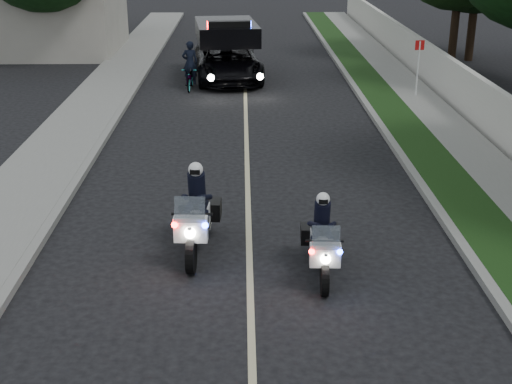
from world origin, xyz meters
TOP-DOWN VIEW (x-y plane):
  - curb_right at (4.10, 10.00)m, footprint 0.20×60.00m
  - grass_verge at (4.80, 10.00)m, footprint 1.20×60.00m
  - sidewalk_right at (6.10, 10.00)m, footprint 1.40×60.00m
  - curb_left at (-4.10, 10.00)m, footprint 0.20×60.00m
  - sidewalk_left at (-5.20, 10.00)m, footprint 2.00×60.00m
  - lane_marking at (0.00, 10.00)m, footprint 0.12×50.00m
  - police_moto_left at (-1.00, 4.31)m, footprint 0.84×2.10m
  - police_moto_right at (1.28, 3.35)m, footprint 0.69×1.81m
  - police_suv at (-0.68, 19.65)m, footprint 3.00×5.56m
  - bicycle at (-2.04, 17.96)m, footprint 0.62×1.62m
  - cyclist at (-2.04, 17.96)m, footprint 0.62×0.46m
  - sign_post at (6.00, 16.17)m, footprint 0.38×0.38m
  - tree_right_d at (9.31, 23.34)m, footprint 6.15×6.15m
  - tree_right_e at (10.14, 23.52)m, footprint 6.34×6.34m
  - tree_left_near at (-8.60, 23.43)m, footprint 7.83×7.83m
  - tree_left_far at (-9.71, 31.13)m, footprint 5.86×5.86m

SIDE VIEW (x-z plane):
  - police_moto_left at x=-1.00m, z-range -0.88..0.88m
  - police_moto_right at x=1.28m, z-range -0.76..0.76m
  - police_suv at x=-0.68m, z-range -1.30..1.30m
  - bicycle at x=-2.04m, z-range -0.42..0.42m
  - cyclist at x=-2.04m, z-range -0.80..0.80m
  - sign_post at x=6.00m, z-range -1.08..1.08m
  - tree_right_d at x=9.31m, z-range -5.11..5.11m
  - tree_right_e at x=10.14m, z-range -4.80..4.80m
  - tree_left_near at x=-8.60m, z-range -5.03..5.03m
  - tree_left_far at x=-9.71m, z-range -4.77..4.77m
  - lane_marking at x=0.00m, z-range 0.00..0.01m
  - curb_right at x=4.10m, z-range 0.00..0.15m
  - curb_left at x=-4.10m, z-range 0.00..0.15m
  - grass_verge at x=4.80m, z-range 0.00..0.16m
  - sidewalk_right at x=6.10m, z-range 0.00..0.16m
  - sidewalk_left at x=-5.20m, z-range 0.00..0.16m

